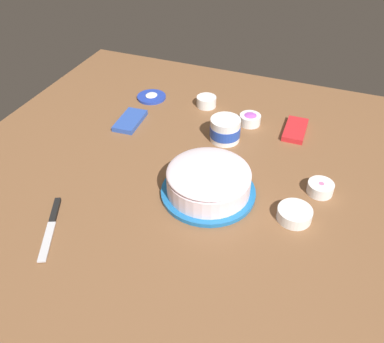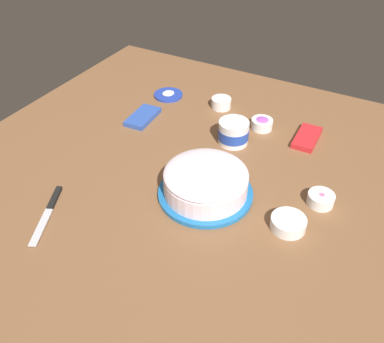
% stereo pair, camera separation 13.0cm
% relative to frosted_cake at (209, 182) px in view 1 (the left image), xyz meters
% --- Properties ---
extents(ground_plane, '(1.54, 1.54, 0.00)m').
position_rel_frosted_cake_xyz_m(ground_plane, '(-0.06, -0.11, -0.05)').
color(ground_plane, brown).
extents(frosted_cake, '(0.29, 0.29, 0.10)m').
position_rel_frosted_cake_xyz_m(frosted_cake, '(0.00, 0.00, 0.00)').
color(frosted_cake, '#1E6BB2').
rests_on(frosted_cake, ground_plane).
extents(frosting_tub, '(0.11, 0.11, 0.08)m').
position_rel_frosted_cake_xyz_m(frosting_tub, '(-0.29, -0.04, -0.00)').
color(frosting_tub, white).
rests_on(frosting_tub, ground_plane).
extents(frosting_tub_lid, '(0.12, 0.12, 0.02)m').
position_rel_frosted_cake_xyz_m(frosting_tub_lid, '(-0.47, -0.42, -0.04)').
color(frosting_tub_lid, '#233DAD').
rests_on(frosting_tub_lid, ground_plane).
extents(spreading_knife, '(0.22, 0.12, 0.01)m').
position_rel_frosted_cake_xyz_m(spreading_knife, '(0.28, -0.37, -0.04)').
color(spreading_knife, silver).
rests_on(spreading_knife, ground_plane).
extents(sprinkle_bowl_green, '(0.08, 0.08, 0.04)m').
position_rel_frosted_cake_xyz_m(sprinkle_bowl_green, '(-0.49, -0.18, -0.03)').
color(sprinkle_bowl_green, white).
rests_on(sprinkle_bowl_green, ground_plane).
extents(sprinkle_bowl_blue, '(0.10, 0.10, 0.03)m').
position_rel_frosted_cake_xyz_m(sprinkle_bowl_blue, '(0.01, 0.26, -0.03)').
color(sprinkle_bowl_blue, white).
rests_on(sprinkle_bowl_blue, ground_plane).
extents(sprinkle_bowl_pink, '(0.08, 0.08, 0.04)m').
position_rel_frosted_cake_xyz_m(sprinkle_bowl_pink, '(-0.13, 0.32, -0.03)').
color(sprinkle_bowl_pink, white).
rests_on(sprinkle_bowl_pink, ground_plane).
extents(sprinkle_bowl_rainbow, '(0.08, 0.08, 0.04)m').
position_rel_frosted_cake_xyz_m(sprinkle_bowl_rainbow, '(-0.43, 0.01, -0.03)').
color(sprinkle_bowl_rainbow, white).
rests_on(sprinkle_bowl_rainbow, ground_plane).
extents(candy_box_lower, '(0.16, 0.08, 0.02)m').
position_rel_frosted_cake_xyz_m(candy_box_lower, '(-0.44, 0.18, -0.04)').
color(candy_box_lower, red).
rests_on(candy_box_lower, ground_plane).
extents(candy_box_upper, '(0.16, 0.09, 0.02)m').
position_rel_frosted_cake_xyz_m(candy_box_upper, '(-0.27, -0.41, -0.04)').
color(candy_box_upper, '#2D51B2').
rests_on(candy_box_upper, ground_plane).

